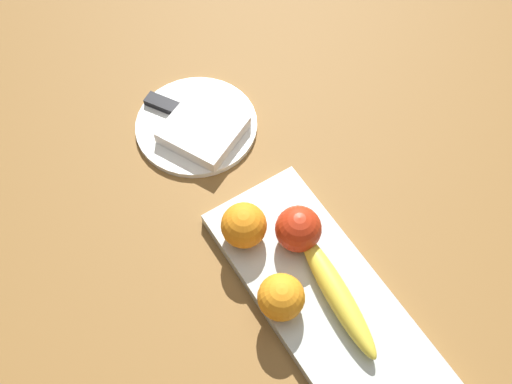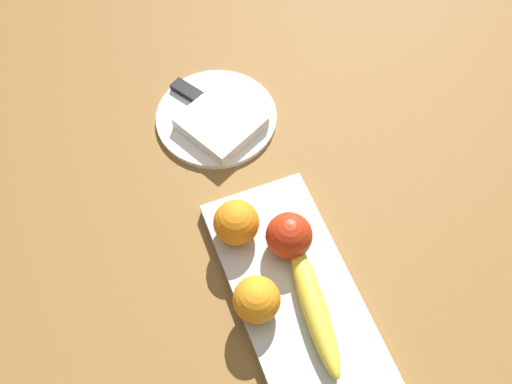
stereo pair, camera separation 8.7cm
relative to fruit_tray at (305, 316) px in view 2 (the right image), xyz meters
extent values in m
plane|color=brown|center=(0.02, 0.03, -0.01)|extent=(2.40, 2.40, 0.00)
cube|color=#B6BEB7|center=(0.00, 0.00, 0.00)|extent=(0.43, 0.17, 0.02)
sphere|color=#B52B12|center=(-0.10, 0.02, 0.04)|extent=(0.07, 0.07, 0.07)
ellipsoid|color=yellow|center=(0.00, 0.01, 0.03)|extent=(0.20, 0.06, 0.03)
sphere|color=orange|center=(-0.15, -0.05, 0.04)|extent=(0.07, 0.07, 0.07)
sphere|color=orange|center=(-0.03, -0.06, 0.04)|extent=(0.06, 0.06, 0.06)
cylinder|color=white|center=(-0.38, 0.00, -0.01)|extent=(0.21, 0.21, 0.01)
cube|color=white|center=(-0.35, 0.00, 0.01)|extent=(0.15, 0.15, 0.02)
cube|color=silver|center=(-0.38, 0.01, 0.00)|extent=(0.14, 0.10, 0.00)
cube|color=black|center=(-0.43, -0.02, 0.01)|extent=(0.09, 0.07, 0.01)
camera|label=1|loc=(0.19, -0.24, 0.79)|focal=41.15mm
camera|label=2|loc=(0.22, -0.16, 0.79)|focal=41.15mm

